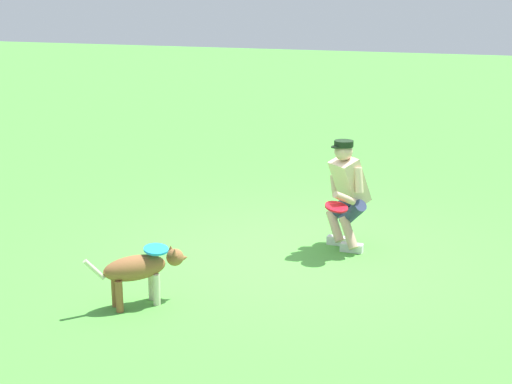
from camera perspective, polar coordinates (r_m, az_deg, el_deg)
ground_plane at (r=8.34m, az=2.97°, el=-4.95°), size 60.00×60.00×0.00m
person at (r=8.39m, az=7.16°, el=0.08°), size 0.59×0.71×1.29m
dog at (r=7.00m, az=-9.09°, el=-6.03°), size 0.74×0.80×0.55m
frisbee_flying at (r=6.96m, az=-7.88°, el=-4.50°), size 0.33×0.33×0.06m
frisbee_held at (r=8.06m, az=6.36°, el=-1.18°), size 0.30×0.31×0.10m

